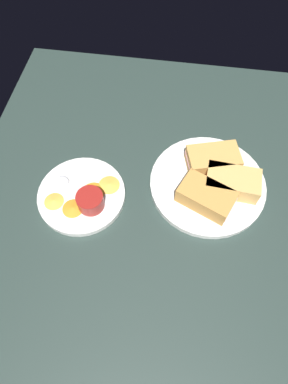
% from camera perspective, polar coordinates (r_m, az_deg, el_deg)
% --- Properties ---
extents(ground_plane, '(1.10, 1.10, 0.03)m').
position_cam_1_polar(ground_plane, '(0.81, 6.16, -3.87)').
color(ground_plane, '#283833').
extents(plate_sandwich_main, '(0.29, 0.29, 0.02)m').
position_cam_1_polar(plate_sandwich_main, '(0.84, 11.18, 1.38)').
color(plate_sandwich_main, white).
rests_on(plate_sandwich_main, ground_plane).
extents(sandwich_half_near, '(0.15, 0.12, 0.05)m').
position_cam_1_polar(sandwich_half_near, '(0.78, 10.97, -0.82)').
color(sandwich_half_near, '#C68C42').
rests_on(sandwich_half_near, plate_sandwich_main).
extents(sandwich_half_far, '(0.14, 0.08, 0.05)m').
position_cam_1_polar(sandwich_half_far, '(0.82, 15.39, 1.68)').
color(sandwich_half_far, tan).
rests_on(sandwich_half_far, plate_sandwich_main).
extents(sandwich_half_extra, '(0.15, 0.11, 0.05)m').
position_cam_1_polar(sandwich_half_extra, '(0.85, 12.12, 5.65)').
color(sandwich_half_extra, tan).
rests_on(sandwich_half_extra, plate_sandwich_main).
extents(ramekin_dark_sauce, '(0.08, 0.08, 0.04)m').
position_cam_1_polar(ramekin_dark_sauce, '(0.85, 12.85, 5.88)').
color(ramekin_dark_sauce, navy).
rests_on(ramekin_dark_sauce, plate_sandwich_main).
extents(spoon_by_dark_ramekin, '(0.02, 0.10, 0.01)m').
position_cam_1_polar(spoon_by_dark_ramekin, '(0.84, 12.69, 1.94)').
color(spoon_by_dark_ramekin, silver).
rests_on(spoon_by_dark_ramekin, plate_sandwich_main).
extents(plate_chips_companion, '(0.22, 0.22, 0.02)m').
position_cam_1_polar(plate_chips_companion, '(0.82, -11.00, -0.52)').
color(plate_chips_companion, white).
rests_on(plate_chips_companion, ground_plane).
extents(ramekin_light_gravy, '(0.07, 0.07, 0.04)m').
position_cam_1_polar(ramekin_light_gravy, '(0.78, -9.52, -1.50)').
color(ramekin_light_gravy, maroon).
rests_on(ramekin_light_gravy, plate_chips_companion).
extents(spoon_by_gravy_ramekin, '(0.09, 0.06, 0.01)m').
position_cam_1_polar(spoon_by_gravy_ramekin, '(0.84, -13.45, 1.62)').
color(spoon_by_gravy_ramekin, silver).
rests_on(spoon_by_gravy_ramekin, plate_chips_companion).
extents(plantain_chip_scatter, '(0.19, 0.14, 0.01)m').
position_cam_1_polar(plantain_chip_scatter, '(0.81, -10.08, -0.55)').
color(plantain_chip_scatter, gold).
rests_on(plantain_chip_scatter, plate_chips_companion).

